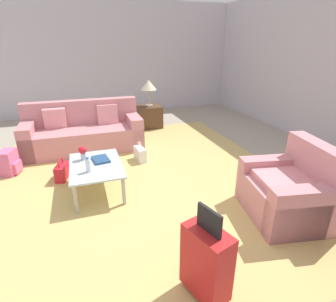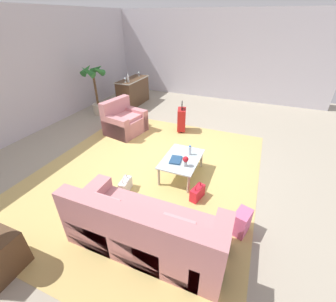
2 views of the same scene
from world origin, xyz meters
TOP-DOWN VIEW (x-y plane):
  - ground_plane at (0.00, 0.00)m, footprint 12.00×12.00m
  - wall_back at (0.00, 4.06)m, footprint 10.24×0.12m
  - wall_right at (5.06, 0.00)m, footprint 0.12×8.00m
  - area_rug at (-0.60, 0.20)m, footprint 5.20×4.40m
  - couch at (-2.20, -0.60)m, footprint 0.88×2.19m
  - armchair at (0.91, 1.67)m, footprint 1.12×1.01m
  - coffee_table at (-0.40, -0.50)m, footprint 1.01×0.69m
  - water_bottle at (-0.20, -0.60)m, footprint 0.06×0.06m
  - coffee_table_book at (-0.52, -0.42)m, footprint 0.32×0.25m
  - flower_vase at (-0.62, -0.65)m, footprint 0.11×0.11m
  - bar_console at (3.10, 2.60)m, footprint 1.46×0.59m
  - wine_glass_leftmost at (2.60, 2.57)m, footprint 0.08×0.08m
  - wine_glass_left_of_centre at (3.60, 2.60)m, footprint 0.08×0.08m
  - wine_bottle_clear at (2.66, 2.49)m, footprint 0.07×0.07m
  - suitcase_red at (1.60, 0.20)m, footprint 0.45×0.33m
  - handbag_white at (-1.24, 0.30)m, footprint 0.33×0.18m
  - handbag_red at (-0.94, -0.99)m, footprint 0.35×0.22m
  - backpack_pink at (-1.40, -1.79)m, footprint 0.34×0.31m
  - potted_palm at (1.80, 3.20)m, footprint 0.64×0.64m

SIDE VIEW (x-z plane):
  - ground_plane at x=0.00m, z-range 0.00..0.00m
  - area_rug at x=-0.60m, z-range 0.00..0.01m
  - handbag_white at x=-1.24m, z-range -0.05..0.31m
  - handbag_red at x=-0.94m, z-range -0.05..0.31m
  - backpack_pink at x=-1.40m, z-range -0.01..0.39m
  - armchair at x=0.91m, z-range -0.15..0.76m
  - couch at x=-2.20m, z-range -0.15..0.78m
  - suitcase_red at x=1.60m, z-range -0.07..0.78m
  - coffee_table at x=-0.40m, z-range 0.16..0.57m
  - coffee_table_book at x=-0.52m, z-range 0.42..0.45m
  - bar_console at x=3.10m, z-range 0.02..0.94m
  - water_bottle at x=-0.20m, z-range 0.41..0.61m
  - flower_vase at x=-0.62m, z-range 0.44..0.64m
  - potted_palm at x=1.80m, z-range 0.12..1.73m
  - wine_glass_leftmost at x=2.60m, z-range 0.95..1.11m
  - wine_glass_left_of_centre at x=3.60m, z-range 0.95..1.11m
  - wine_bottle_clear at x=2.66m, z-range 0.89..1.19m
  - wall_back at x=0.00m, z-range 0.00..3.10m
  - wall_right at x=5.06m, z-range 0.00..3.10m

